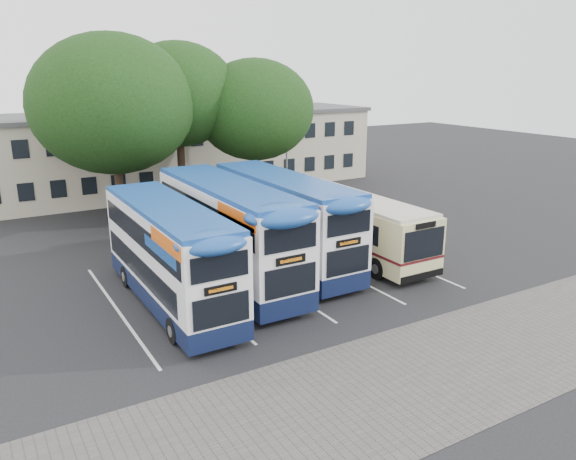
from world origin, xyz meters
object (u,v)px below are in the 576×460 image
(tree_mid, at_px, (178,95))
(tree_left, at_px, (112,104))
(bus_single, at_px, (352,221))
(tree_right, at_px, (255,110))
(bus_dd_left, at_px, (169,250))
(bus_dd_right, at_px, (283,217))
(lamp_post, at_px, (287,129))
(bus_dd_mid, at_px, (228,228))

(tree_mid, bearing_deg, tree_left, -165.85)
(tree_mid, distance_m, bus_single, 14.86)
(tree_right, bearing_deg, bus_dd_left, -129.68)
(bus_dd_left, distance_m, bus_dd_right, 6.79)
(bus_single, bearing_deg, lamp_post, 73.21)
(bus_dd_left, relative_size, bus_dd_right, 0.96)
(tree_right, xyz_separation_m, bus_single, (-0.09, -11.09, -5.05))
(tree_right, bearing_deg, bus_single, -90.48)
(tree_right, relative_size, bus_single, 0.97)
(lamp_post, height_order, tree_mid, tree_mid)
(tree_right, relative_size, bus_dd_left, 0.99)
(bus_dd_left, distance_m, bus_dd_mid, 3.46)
(tree_right, distance_m, bus_single, 12.19)
(lamp_post, height_order, tree_right, tree_right)
(tree_left, bearing_deg, bus_dd_right, -65.49)
(lamp_post, relative_size, bus_single, 0.86)
(lamp_post, xyz_separation_m, tree_right, (-4.10, -2.80, 1.74))
(tree_left, xyz_separation_m, bus_single, (9.03, -11.64, -5.67))
(bus_dd_right, bearing_deg, bus_single, -5.90)
(bus_single, bearing_deg, tree_left, 127.82)
(tree_left, height_order, tree_mid, tree_left)
(lamp_post, xyz_separation_m, bus_dd_mid, (-11.39, -14.19, -2.56))
(lamp_post, height_order, bus_dd_right, lamp_post)
(tree_left, relative_size, tree_right, 1.14)
(tree_left, xyz_separation_m, bus_dd_right, (5.12, -11.23, -4.99))
(tree_right, bearing_deg, tree_left, 176.58)
(lamp_post, bearing_deg, tree_right, -145.70)
(tree_right, distance_m, bus_dd_right, 12.22)
(tree_left, height_order, tree_right, tree_left)
(tree_mid, relative_size, bus_dd_left, 1.09)
(lamp_post, xyz_separation_m, tree_mid, (-8.78, -1.13, 2.77))
(tree_mid, height_order, bus_dd_right, tree_mid)
(bus_dd_right, bearing_deg, tree_mid, 93.11)
(lamp_post, distance_m, tree_right, 5.26)
(tree_mid, height_order, bus_single, tree_mid)
(bus_dd_left, distance_m, bus_single, 10.54)
(lamp_post, height_order, bus_dd_left, lamp_post)
(bus_dd_left, xyz_separation_m, bus_dd_right, (6.50, 1.97, 0.11))
(tree_mid, xyz_separation_m, bus_dd_mid, (-2.61, -13.06, -5.33))
(tree_mid, distance_m, bus_dd_mid, 14.34)
(lamp_post, bearing_deg, tree_left, -170.35)
(tree_mid, relative_size, bus_dd_mid, 1.02)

